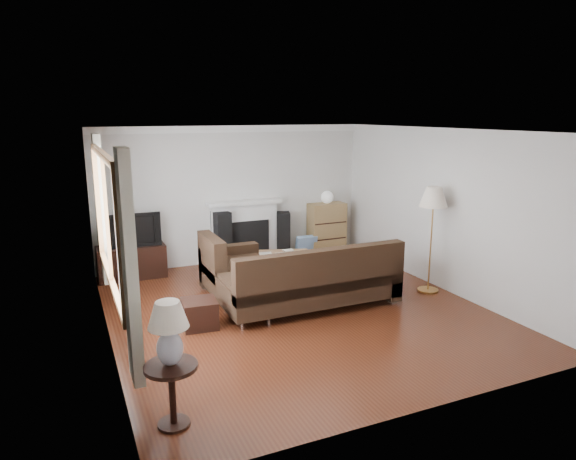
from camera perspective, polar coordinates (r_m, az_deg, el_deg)
name	(u,v)px	position (r m, az deg, el deg)	size (l,w,h in m)	color
room	(297,224)	(6.97, 1.00, 0.70)	(5.10, 5.60, 2.54)	#4F2111
window	(107,220)	(6.11, -19.50, 1.07)	(0.12, 2.74, 1.54)	brown
curtain_near	(130,269)	(4.67, -17.17, -4.16)	(0.10, 0.35, 2.10)	beige
curtain_far	(102,210)	(7.63, -20.00, 2.13)	(0.10, 0.35, 2.10)	beige
fireplace	(244,231)	(9.56, -4.86, -0.11)	(1.40, 0.26, 1.15)	white
tv_stand	(132,262)	(9.04, -16.98, -3.38)	(1.10, 0.49, 0.55)	black
television	(129,229)	(8.90, -17.22, 0.07)	(0.99, 0.13, 0.57)	black
speaker_left	(222,239)	(9.35, -7.38, -0.97)	(0.28, 0.33, 1.00)	black
speaker_right	(283,235)	(9.76, -0.54, -0.58)	(0.25, 0.30, 0.89)	black
bookshelf	(327,228)	(10.14, 4.31, 0.20)	(0.72, 0.34, 1.00)	olive
globe_lamp	(327,197)	(10.02, 4.37, 3.65)	(0.24, 0.24, 0.24)	white
sectional_sofa	(310,278)	(7.31, 2.48, -5.30)	(2.72, 1.99, 0.88)	black
coffee_table	(279,265)	(8.74, -0.97, -3.87)	(1.03, 0.56, 0.40)	#986C48
footstool	(200,314)	(6.83, -9.78, -9.14)	(0.43, 0.43, 0.36)	black
floor_lamp	(431,240)	(8.14, 15.60, -1.09)	(0.42, 0.42, 1.64)	#C68D44
side_table	(172,395)	(4.86, -12.71, -17.47)	(0.47, 0.47, 0.59)	black
table_lamp	(169,334)	(4.59, -13.08, -11.20)	(0.35, 0.35, 0.57)	silver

